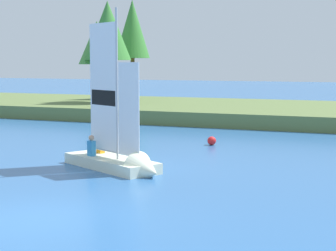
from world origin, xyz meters
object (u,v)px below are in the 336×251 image
Objects in this scene: sailboat at (123,159)px; channel_buoy at (212,141)px; shoreline_tree_centre at (108,31)px; shoreline_tree_midleft at (132,29)px; shoreline_tree_left at (97,43)px.

sailboat is 7.14m from channel_buoy.
shoreline_tree_centre reaches higher than sailboat.
sailboat is at bearing -59.96° from shoreline_tree_centre.
shoreline_tree_midleft reaches higher than shoreline_tree_centre.
shoreline_tree_left is 0.81× the size of shoreline_tree_centre.
shoreline_tree_left is 0.97× the size of sailboat.
channel_buoy is (12.76, -12.06, -4.88)m from shoreline_tree_left.
shoreline_tree_midleft is at bearing 126.32° from channel_buoy.
shoreline_tree_left is 1.54m from shoreline_tree_centre.
shoreline_tree_left is 4.57m from shoreline_tree_midleft.
shoreline_tree_centre is 18.24× the size of channel_buoy.
shoreline_tree_centre reaches higher than shoreline_tree_left.
shoreline_tree_left is at bearing -99.12° from shoreline_tree_midleft.
sailboat reaches higher than channel_buoy.
channel_buoy is (11.59, -11.52, -5.72)m from shoreline_tree_centre.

